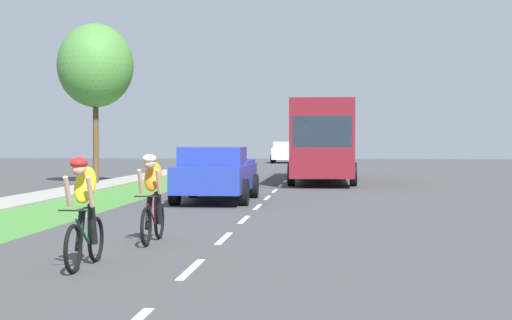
{
  "coord_description": "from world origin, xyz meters",
  "views": [
    {
      "loc": [
        1.9,
        -2.55,
        1.8
      ],
      "look_at": [
        0.02,
        18.07,
        1.31
      ],
      "focal_mm": 54.71,
      "sensor_mm": 36.0,
      "label": 1
    }
  ],
  "objects_px": {
    "cyclist_lead": "(84,211)",
    "sedan_red": "(322,156)",
    "pickup_blue": "(216,174)",
    "street_tree_near": "(95,66)",
    "bus_maroon": "(323,138)",
    "cyclist_trailing": "(152,197)",
    "suv_white": "(285,152)"
  },
  "relations": [
    {
      "from": "cyclist_trailing",
      "to": "sedan_red",
      "type": "bearing_deg",
      "value": 86.17
    },
    {
      "from": "cyclist_lead",
      "to": "street_tree_near",
      "type": "distance_m",
      "value": 22.86
    },
    {
      "from": "suv_white",
      "to": "street_tree_near",
      "type": "height_order",
      "value": "street_tree_near"
    },
    {
      "from": "suv_white",
      "to": "street_tree_near",
      "type": "xyz_separation_m",
      "value": [
        -6.17,
        -33.82,
        4.06
      ]
    },
    {
      "from": "bus_maroon",
      "to": "street_tree_near",
      "type": "distance_m",
      "value": 10.51
    },
    {
      "from": "cyclist_lead",
      "to": "pickup_blue",
      "type": "bearing_deg",
      "value": 89.43
    },
    {
      "from": "cyclist_trailing",
      "to": "cyclist_lead",
      "type": "bearing_deg",
      "value": -97.32
    },
    {
      "from": "pickup_blue",
      "to": "suv_white",
      "type": "distance_m",
      "value": 43.05
    },
    {
      "from": "cyclist_trailing",
      "to": "pickup_blue",
      "type": "relative_size",
      "value": 0.34
    },
    {
      "from": "sedan_red",
      "to": "cyclist_lead",
      "type": "bearing_deg",
      "value": -94.05
    },
    {
      "from": "cyclist_lead",
      "to": "cyclist_trailing",
      "type": "distance_m",
      "value": 2.8
    },
    {
      "from": "cyclist_lead",
      "to": "suv_white",
      "type": "relative_size",
      "value": 0.37
    },
    {
      "from": "sedan_red",
      "to": "street_tree_near",
      "type": "height_order",
      "value": "street_tree_near"
    },
    {
      "from": "cyclist_trailing",
      "to": "street_tree_near",
      "type": "height_order",
      "value": "street_tree_near"
    },
    {
      "from": "pickup_blue",
      "to": "street_tree_near",
      "type": "relative_size",
      "value": 0.75
    },
    {
      "from": "cyclist_lead",
      "to": "street_tree_near",
      "type": "xyz_separation_m",
      "value": [
        -6.35,
        21.55,
        4.2
      ]
    },
    {
      "from": "cyclist_lead",
      "to": "bus_maroon",
      "type": "relative_size",
      "value": 0.15
    },
    {
      "from": "cyclist_lead",
      "to": "sedan_red",
      "type": "height_order",
      "value": "cyclist_lead"
    },
    {
      "from": "suv_white",
      "to": "cyclist_lead",
      "type": "bearing_deg",
      "value": -89.81
    },
    {
      "from": "bus_maroon",
      "to": "street_tree_near",
      "type": "height_order",
      "value": "street_tree_near"
    },
    {
      "from": "cyclist_lead",
      "to": "pickup_blue",
      "type": "xyz_separation_m",
      "value": [
        0.12,
        12.32,
        0.02
      ]
    },
    {
      "from": "suv_white",
      "to": "street_tree_near",
      "type": "relative_size",
      "value": 0.69
    },
    {
      "from": "pickup_blue",
      "to": "cyclist_trailing",
      "type": "bearing_deg",
      "value": -88.6
    },
    {
      "from": "pickup_blue",
      "to": "bus_maroon",
      "type": "height_order",
      "value": "bus_maroon"
    },
    {
      "from": "bus_maroon",
      "to": "street_tree_near",
      "type": "bearing_deg",
      "value": -162.4
    },
    {
      "from": "sedan_red",
      "to": "street_tree_near",
      "type": "distance_m",
      "value": 24.57
    },
    {
      "from": "bus_maroon",
      "to": "cyclist_lead",
      "type": "bearing_deg",
      "value": -97.5
    },
    {
      "from": "sedan_red",
      "to": "street_tree_near",
      "type": "relative_size",
      "value": 0.63
    },
    {
      "from": "cyclist_trailing",
      "to": "bus_maroon",
      "type": "relative_size",
      "value": 0.15
    },
    {
      "from": "street_tree_near",
      "to": "cyclist_lead",
      "type": "bearing_deg",
      "value": -73.57
    },
    {
      "from": "cyclist_lead",
      "to": "pickup_blue",
      "type": "distance_m",
      "value": 12.32
    },
    {
      "from": "sedan_red",
      "to": "suv_white",
      "type": "bearing_deg",
      "value": 105.89
    }
  ]
}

